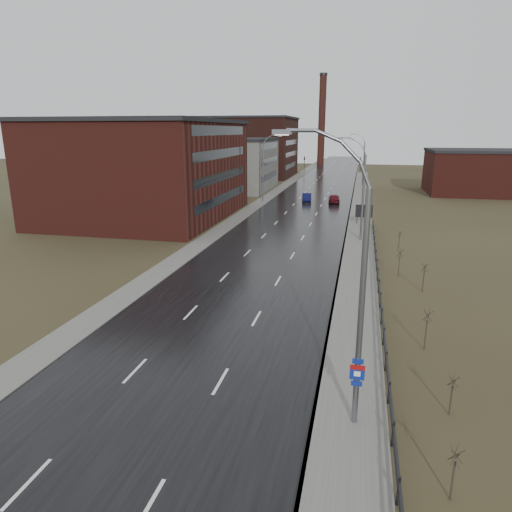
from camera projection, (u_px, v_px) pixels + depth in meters
The scene contains 26 objects.
ground at pixel (140, 425), 19.27m from camera, with size 320.00×320.00×0.00m, color #2D2819.
road at pixel (307, 205), 75.64m from camera, with size 14.00×300.00×0.06m, color black.
sidewalk_right at pixel (358, 242), 50.28m from camera, with size 3.20×180.00×0.18m, color #595651.
curb_right at pixel (344, 242), 50.61m from camera, with size 0.16×180.00×0.18m, color slate.
sidewalk_left at pixel (259, 203), 77.39m from camera, with size 2.40×260.00×0.12m, color #595651.
warehouse_near at pixel (148, 169), 64.27m from camera, with size 22.44×28.56×13.50m.
warehouse_mid at pixel (232, 164), 95.03m from camera, with size 16.32×20.40×10.50m.
warehouse_far at pixel (244, 147), 123.63m from camera, with size 26.52×24.48×15.50m.
building_right at pixel (477, 172), 88.66m from camera, with size 18.36×16.32×8.50m.
smokestack at pixel (322, 120), 157.38m from camera, with size 2.70×2.70×30.70m.
streetlight_main at pixel (354, 289), 17.71m from camera, with size 3.91×0.29×12.11m.
streetlight_right_mid at pixel (361, 189), 49.71m from camera, with size 3.36×0.28×11.35m.
streetlight_left at pixel (265, 168), 77.63m from camera, with size 3.36×0.28×11.35m.
streetlight_right_far at pixel (362, 159), 100.45m from camera, with size 3.36×0.28×11.35m.
guardrail at pixel (379, 287), 34.07m from camera, with size 0.10×53.05×1.10m.
shrub_a at pixel (454, 472), 15.09m from camera, with size 0.49×0.51×2.04m.
shrub_b at pixel (452, 394), 19.68m from camera, with size 0.46×0.48×1.92m.
shrub_c at pixel (426, 329), 25.55m from camera, with size 0.57×0.61×2.42m.
shrub_d at pixel (424, 277), 34.79m from camera, with size 0.55×0.58×2.31m.
shrub_e at pixel (399, 262), 38.41m from camera, with size 0.57×0.60×2.41m.
shrub_f at pixel (399, 239), 47.80m from camera, with size 0.45×0.47×1.86m.
billboard at pixel (364, 212), 59.36m from camera, with size 2.19×0.17×2.71m.
traffic_light_left at pixel (304, 157), 132.52m from camera, with size 0.58×2.73×5.30m.
traffic_light_right at pixel (361, 158), 129.07m from camera, with size 0.58×2.73×5.30m.
car_near at pixel (307, 198), 79.01m from camera, with size 1.54×4.41×1.45m, color #0A0C36.
car_far at pixel (334, 199), 77.45m from camera, with size 1.85×4.61×1.57m, color #500D17.
Camera 1 is at (8.49, -15.16, 12.02)m, focal length 32.00 mm.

